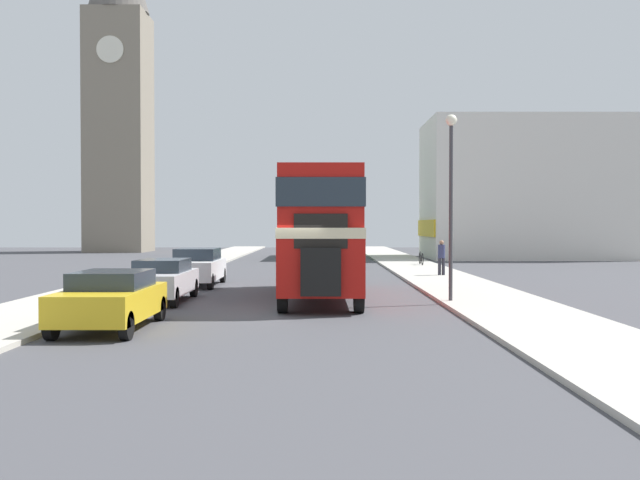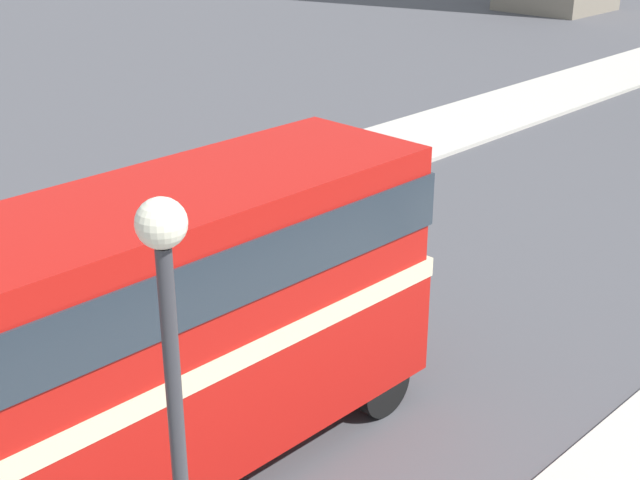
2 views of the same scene
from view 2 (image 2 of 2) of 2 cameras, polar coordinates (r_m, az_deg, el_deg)
The scene contains 3 objects.
double_decker_bus at distance 11.51m, azimuth -13.42°, elevation -6.32°, with size 2.47×10.17×4.22m.
car_parked_far at distance 18.54m, azimuth -8.77°, elevation -0.21°, with size 1.84×4.38×1.54m.
street_lamp at distance 6.92m, azimuth -9.05°, elevation -13.24°, with size 0.36×0.36×5.86m.
Camera 2 is at (9.94, -1.18, 8.01)m, focal length 50.00 mm.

